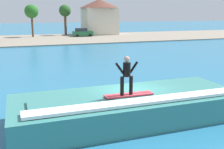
# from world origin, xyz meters

# --- Properties ---
(ground_plane) EXTENTS (260.00, 260.00, 0.00)m
(ground_plane) POSITION_xyz_m (0.00, 0.00, 0.00)
(ground_plane) COLOR #256A90
(wave_crest) EXTENTS (10.44, 3.94, 1.30)m
(wave_crest) POSITION_xyz_m (-0.34, -0.80, 0.61)
(wave_crest) COLOR #367D77
(wave_crest) RESTS_ON ground_plane
(surfboard) EXTENTS (2.17, 0.53, 0.06)m
(surfboard) POSITION_xyz_m (-0.55, -1.28, 1.33)
(surfboard) COLOR #D8333F
(surfboard) RESTS_ON wave_crest
(surfer) EXTENTS (1.04, 0.32, 1.67)m
(surfer) POSITION_xyz_m (-0.69, -1.32, 2.29)
(surfer) COLOR black
(surfer) RESTS_ON surfboard
(shoreline_bank) EXTENTS (120.00, 20.94, 0.16)m
(shoreline_bank) POSITION_xyz_m (0.00, 39.70, 0.08)
(shoreline_bank) COLOR gray
(shoreline_bank) RESTS_ON ground_plane
(car_far_shore) EXTENTS (3.96, 2.04, 1.86)m
(car_far_shore) POSITION_xyz_m (8.02, 42.20, 0.94)
(car_far_shore) COLOR #23663D
(car_far_shore) RESTS_ON ground_plane
(house_gabled_white) EXTENTS (8.69, 8.69, 7.78)m
(house_gabled_white) POSITION_xyz_m (13.02, 46.55, 4.34)
(house_gabled_white) COLOR beige
(house_gabled_white) RESTS_ON ground_plane
(tree_tall_bare) EXTENTS (2.50, 2.50, 6.54)m
(tree_tall_bare) POSITION_xyz_m (5.51, 46.92, 5.06)
(tree_tall_bare) COLOR brown
(tree_tall_bare) RESTS_ON ground_plane
(tree_short_bushy) EXTENTS (2.67, 2.67, 6.45)m
(tree_short_bushy) POSITION_xyz_m (-1.47, 44.62, 5.01)
(tree_short_bushy) COLOR brown
(tree_short_bushy) RESTS_ON ground_plane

